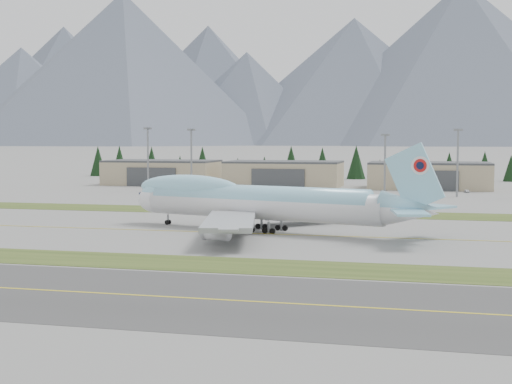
% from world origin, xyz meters
% --- Properties ---
extents(ground, '(7000.00, 7000.00, 0.00)m').
position_xyz_m(ground, '(0.00, 0.00, 0.00)').
color(ground, slate).
rests_on(ground, ground).
extents(grass_strip_near, '(400.00, 14.00, 0.08)m').
position_xyz_m(grass_strip_near, '(0.00, -38.00, 0.00)').
color(grass_strip_near, '#324518').
rests_on(grass_strip_near, ground).
extents(grass_strip_far, '(400.00, 18.00, 0.08)m').
position_xyz_m(grass_strip_far, '(0.00, 45.00, 0.00)').
color(grass_strip_far, '#324518').
rests_on(grass_strip_far, ground).
extents(asphalt_taxiway, '(400.00, 32.00, 0.04)m').
position_xyz_m(asphalt_taxiway, '(0.00, -62.00, 0.00)').
color(asphalt_taxiway, '#353535').
rests_on(asphalt_taxiway, ground).
extents(taxiway_line_main, '(400.00, 0.40, 0.02)m').
position_xyz_m(taxiway_line_main, '(0.00, 0.00, 0.00)').
color(taxiway_line_main, yellow).
rests_on(taxiway_line_main, ground).
extents(taxiway_line_near, '(400.00, 0.40, 0.02)m').
position_xyz_m(taxiway_line_near, '(0.00, -62.00, 0.00)').
color(taxiway_line_near, yellow).
rests_on(taxiway_line_near, ground).
extents(boeing_747_freighter, '(74.35, 61.86, 19.59)m').
position_xyz_m(boeing_747_freighter, '(7.82, 4.63, 6.46)').
color(boeing_747_freighter, silver).
rests_on(boeing_747_freighter, ground).
extents(hangar_left, '(48.00, 26.60, 10.80)m').
position_xyz_m(hangar_left, '(-70.00, 149.90, 5.39)').
color(hangar_left, tan).
rests_on(hangar_left, ground).
extents(hangar_center, '(48.00, 26.60, 10.80)m').
position_xyz_m(hangar_center, '(-15.00, 149.90, 5.39)').
color(hangar_center, tan).
rests_on(hangar_center, ground).
extents(hangar_right, '(48.00, 26.60, 10.80)m').
position_xyz_m(hangar_right, '(45.00, 149.90, 5.39)').
color(hangar_right, tan).
rests_on(hangar_right, ground).
extents(floodlight_masts, '(165.43, 7.13, 24.61)m').
position_xyz_m(floodlight_masts, '(25.91, 110.33, 16.35)').
color(floodlight_masts, gray).
rests_on(floodlight_masts, ground).
extents(service_vehicle_a, '(3.19, 4.28, 1.36)m').
position_xyz_m(service_vehicle_a, '(-44.51, 131.68, 0.00)').
color(service_vehicle_a, white).
rests_on(service_vehicle_a, ground).
extents(service_vehicle_b, '(3.92, 3.05, 1.24)m').
position_xyz_m(service_vehicle_b, '(10.20, 110.22, 0.00)').
color(service_vehicle_b, gold).
rests_on(service_vehicle_b, ground).
extents(service_vehicle_c, '(2.20, 3.94, 1.08)m').
position_xyz_m(service_vehicle_c, '(58.81, 131.19, 0.00)').
color(service_vehicle_c, silver).
rests_on(service_vehicle_c, ground).
extents(conifer_belt, '(266.98, 15.06, 16.98)m').
position_xyz_m(conifer_belt, '(-18.73, 212.32, 7.48)').
color(conifer_belt, black).
rests_on(conifer_belt, ground).
extents(mountain_ridge_front, '(4196.93, 1334.58, 527.86)m').
position_xyz_m(mountain_ridge_front, '(-116.05, 2216.32, 228.24)').
color(mountain_ridge_front, '#4A5463').
rests_on(mountain_ridge_front, ground).
extents(mountain_ridge_rear, '(4500.58, 1078.35, 539.17)m').
position_xyz_m(mountain_ridge_rear, '(-8.78, 2900.00, 258.43)').
color(mountain_ridge_rear, '#4A5463').
rests_on(mountain_ridge_rear, ground).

